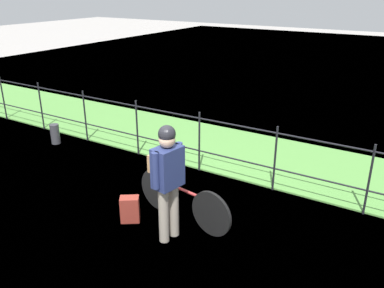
{
  "coord_description": "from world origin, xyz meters",
  "views": [
    {
      "loc": [
        3.58,
        -4.04,
        3.34
      ],
      "look_at": [
        0.35,
        1.14,
        0.9
      ],
      "focal_mm": 37.4,
      "sensor_mm": 36.0,
      "label": 1
    }
  ],
  "objects_px": {
    "bicycle_main": "(182,199)",
    "wooden_crate": "(162,164)",
    "backpack_on_paving": "(130,209)",
    "mooring_bollard": "(55,134)",
    "terrier_dog": "(163,151)",
    "cyclist_person": "(168,174)"
  },
  "relations": [
    {
      "from": "terrier_dog",
      "to": "wooden_crate",
      "type": "bearing_deg",
      "value": 170.68
    },
    {
      "from": "bicycle_main",
      "to": "mooring_bollard",
      "type": "distance_m",
      "value": 4.32
    },
    {
      "from": "terrier_dog",
      "to": "mooring_bollard",
      "type": "xyz_separation_m",
      "value": [
        -3.79,
        1.09,
        -0.81
      ]
    },
    {
      "from": "bicycle_main",
      "to": "wooden_crate",
      "type": "distance_m",
      "value": 0.61
    },
    {
      "from": "terrier_dog",
      "to": "backpack_on_paving",
      "type": "xyz_separation_m",
      "value": [
        -0.28,
        -0.49,
        -0.84
      ]
    },
    {
      "from": "bicycle_main",
      "to": "wooden_crate",
      "type": "relative_size",
      "value": 5.26
    },
    {
      "from": "cyclist_person",
      "to": "wooden_crate",
      "type": "bearing_deg",
      "value": 132.64
    },
    {
      "from": "backpack_on_paving",
      "to": "bicycle_main",
      "type": "bearing_deg",
      "value": -1.96
    },
    {
      "from": "bicycle_main",
      "to": "terrier_dog",
      "type": "xyz_separation_m",
      "value": [
        -0.38,
        0.06,
        0.68
      ]
    },
    {
      "from": "terrier_dog",
      "to": "cyclist_person",
      "type": "distance_m",
      "value": 0.71
    },
    {
      "from": "cyclist_person",
      "to": "backpack_on_paving",
      "type": "height_order",
      "value": "cyclist_person"
    },
    {
      "from": "bicycle_main",
      "to": "terrier_dog",
      "type": "bearing_deg",
      "value": 170.68
    },
    {
      "from": "cyclist_person",
      "to": "backpack_on_paving",
      "type": "bearing_deg",
      "value": 176.88
    },
    {
      "from": "wooden_crate",
      "to": "terrier_dog",
      "type": "relative_size",
      "value": 1.03
    },
    {
      "from": "terrier_dog",
      "to": "backpack_on_paving",
      "type": "relative_size",
      "value": 0.81
    },
    {
      "from": "wooden_crate",
      "to": "mooring_bollard",
      "type": "relative_size",
      "value": 0.74
    },
    {
      "from": "backpack_on_paving",
      "to": "mooring_bollard",
      "type": "height_order",
      "value": "mooring_bollard"
    },
    {
      "from": "bicycle_main",
      "to": "terrier_dog",
      "type": "distance_m",
      "value": 0.78
    },
    {
      "from": "bicycle_main",
      "to": "wooden_crate",
      "type": "height_order",
      "value": "wooden_crate"
    },
    {
      "from": "wooden_crate",
      "to": "cyclist_person",
      "type": "xyz_separation_m",
      "value": [
        0.49,
        -0.54,
        0.18
      ]
    },
    {
      "from": "wooden_crate",
      "to": "backpack_on_paving",
      "type": "xyz_separation_m",
      "value": [
        -0.25,
        -0.5,
        -0.62
      ]
    },
    {
      "from": "bicycle_main",
      "to": "cyclist_person",
      "type": "xyz_separation_m",
      "value": [
        0.09,
        -0.47,
        0.64
      ]
    }
  ]
}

